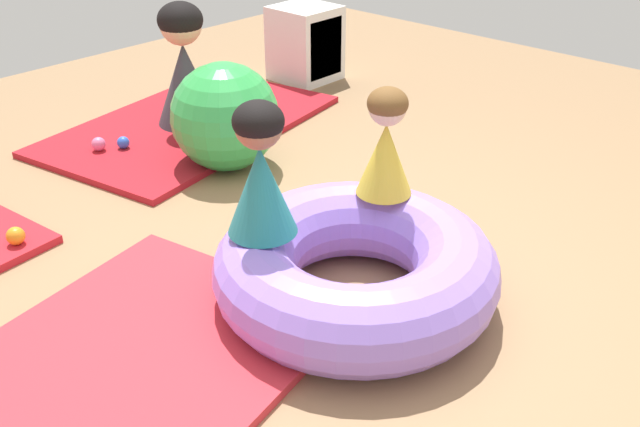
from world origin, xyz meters
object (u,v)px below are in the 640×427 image
(child_in_yellow, at_px, (386,143))
(play_ball_blue, at_px, (123,142))
(play_ball_pink, at_px, (99,144))
(inflatable_cushion, at_px, (355,268))
(storage_cube, at_px, (308,44))
(child_in_teal, at_px, (260,171))
(exercise_ball_large, at_px, (225,117))
(play_ball_orange, at_px, (16,236))
(adult_seated, at_px, (184,66))

(child_in_yellow, height_order, play_ball_blue, child_in_yellow)
(play_ball_pink, distance_m, play_ball_blue, 0.14)
(inflatable_cushion, relative_size, storage_cube, 2.12)
(child_in_teal, bearing_deg, exercise_ball_large, 120.49)
(play_ball_blue, height_order, exercise_ball_large, exercise_ball_large)
(play_ball_orange, relative_size, storage_cube, 0.16)
(inflatable_cushion, height_order, child_in_teal, child_in_teal)
(adult_seated, distance_m, play_ball_orange, 1.68)
(play_ball_orange, relative_size, play_ball_blue, 1.17)
(child_in_yellow, xyz_separation_m, storage_cube, (1.66, 2.05, -0.31))
(play_ball_orange, bearing_deg, play_ball_pink, 37.41)
(child_in_yellow, bearing_deg, inflatable_cushion, -36.56)
(storage_cube, bearing_deg, inflatable_cushion, -132.66)
(child_in_yellow, relative_size, play_ball_orange, 5.56)
(inflatable_cushion, xyz_separation_m, exercise_ball_large, (0.54, 1.43, 0.14))
(inflatable_cushion, height_order, child_in_yellow, child_in_yellow)
(adult_seated, height_order, exercise_ball_large, adult_seated)
(adult_seated, xyz_separation_m, play_ball_orange, (-1.52, -0.63, -0.34))
(play_ball_pink, distance_m, exercise_ball_large, 0.84)
(storage_cube, bearing_deg, play_ball_orange, -165.05)
(adult_seated, bearing_deg, play_ball_blue, -129.89)
(play_ball_orange, bearing_deg, child_in_yellow, -49.50)
(adult_seated, relative_size, storage_cube, 1.40)
(child_in_yellow, xyz_separation_m, play_ball_pink, (-0.25, 1.97, -0.50))
(inflatable_cushion, relative_size, adult_seated, 1.51)
(child_in_teal, distance_m, play_ball_orange, 1.38)
(inflatable_cushion, xyz_separation_m, adult_seated, (0.76, 2.07, 0.25))
(storage_cube, bearing_deg, play_ball_blue, -174.94)
(play_ball_blue, bearing_deg, inflatable_cushion, -96.24)
(child_in_teal, height_order, play_ball_blue, child_in_teal)
(child_in_teal, relative_size, play_ball_orange, 6.31)
(inflatable_cushion, xyz_separation_m, child_in_yellow, (0.35, 0.14, 0.41))
(play_ball_pink, bearing_deg, adult_seated, -3.01)
(inflatable_cushion, distance_m, play_ball_blue, 2.04)
(child_in_yellow, xyz_separation_m, play_ball_blue, (-0.13, 1.89, -0.51))
(play_ball_blue, bearing_deg, adult_seated, 4.67)
(inflatable_cushion, distance_m, adult_seated, 2.22)
(inflatable_cushion, height_order, play_ball_orange, inflatable_cushion)
(play_ball_pink, bearing_deg, play_ball_orange, -142.59)
(adult_seated, bearing_deg, exercise_ball_large, -63.87)
(child_in_yellow, height_order, play_ball_orange, child_in_yellow)
(play_ball_pink, bearing_deg, child_in_teal, -100.84)
(child_in_teal, relative_size, storage_cube, 0.98)
(child_in_teal, relative_size, play_ball_blue, 7.40)
(inflatable_cushion, distance_m, play_ball_pink, 2.11)
(storage_cube, bearing_deg, child_in_teal, -139.95)
(play_ball_blue, bearing_deg, play_ball_pink, 146.87)
(inflatable_cushion, height_order, storage_cube, storage_cube)
(play_ball_blue, bearing_deg, play_ball_orange, -149.39)
(exercise_ball_large, bearing_deg, play_ball_blue, 117.67)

